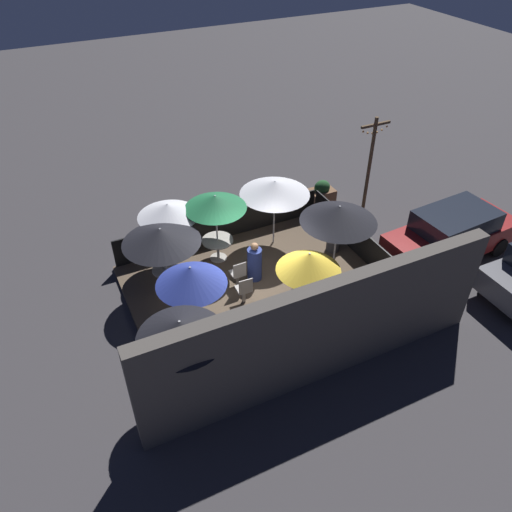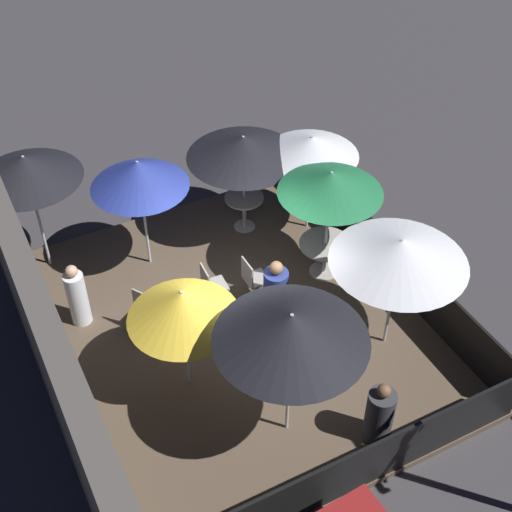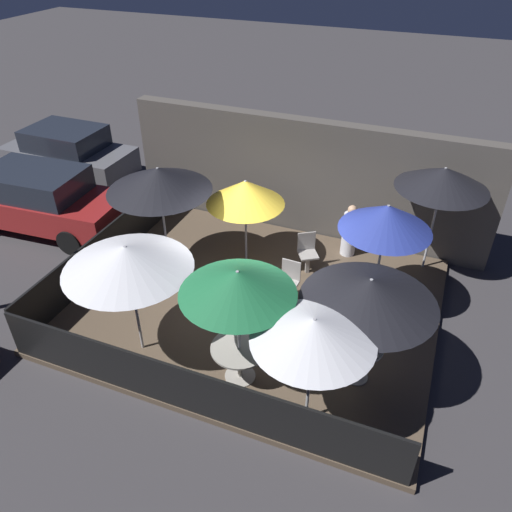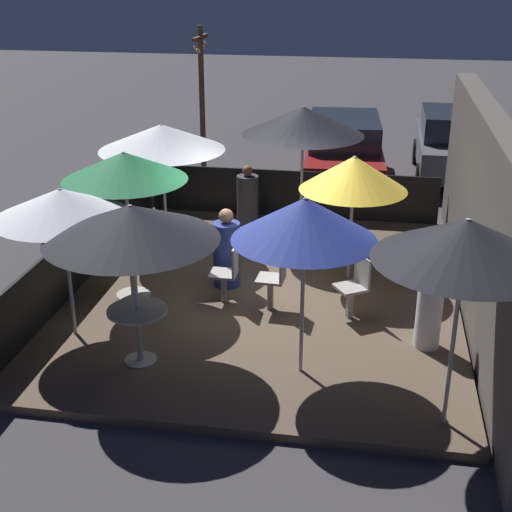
{
  "view_description": "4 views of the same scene",
  "coord_description": "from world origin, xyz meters",
  "px_view_note": "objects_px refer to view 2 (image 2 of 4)",
  "views": [
    {
      "loc": [
        4.79,
        9.7,
        9.82
      ],
      "look_at": [
        0.1,
        -0.09,
        1.39
      ],
      "focal_mm": 35.0,
      "sensor_mm": 36.0,
      "label": 1
    },
    {
      "loc": [
        -7.68,
        3.65,
        9.33
      ],
      "look_at": [
        0.37,
        -0.49,
        1.23
      ],
      "focal_mm": 50.0,
      "sensor_mm": 36.0,
      "label": 2
    },
    {
      "loc": [
        2.96,
        -7.41,
        6.82
      ],
      "look_at": [
        0.01,
        0.0,
        1.26
      ],
      "focal_mm": 35.0,
      "sensor_mm": 36.0,
      "label": 3
    },
    {
      "loc": [
        10.07,
        1.58,
        4.98
      ],
      "look_at": [
        0.83,
        0.01,
        1.05
      ],
      "focal_mm": 50.0,
      "sensor_mm": 36.0,
      "label": 4
    }
  ],
  "objects_px": {
    "patio_chair_2": "(212,285)",
    "patron_1": "(276,294)",
    "patio_umbrella_7": "(312,146)",
    "patron_2": "(77,297)",
    "patio_umbrella_0": "(243,147)",
    "patio_umbrella_3": "(139,174)",
    "dining_table_1": "(325,249)",
    "patio_umbrella_5": "(400,251)",
    "patio_umbrella_2": "(183,305)",
    "patio_umbrella_4": "(291,328)",
    "patio_chair_1": "(253,278)",
    "dining_table_0": "(244,204)",
    "patio_umbrella_1": "(331,182)",
    "patron_0": "(379,415)",
    "patio_umbrella_6": "(26,168)",
    "patio_chair_0": "(148,306)"
  },
  "relations": [
    {
      "from": "patio_umbrella_2",
      "to": "patio_umbrella_4",
      "type": "height_order",
      "value": "patio_umbrella_4"
    },
    {
      "from": "patio_umbrella_6",
      "to": "patio_umbrella_3",
      "type": "bearing_deg",
      "value": -115.71
    },
    {
      "from": "dining_table_0",
      "to": "patio_chair_1",
      "type": "distance_m",
      "value": 2.06
    },
    {
      "from": "patio_umbrella_7",
      "to": "patron_2",
      "type": "relative_size",
      "value": 1.65
    },
    {
      "from": "patio_umbrella_7",
      "to": "dining_table_1",
      "type": "xyz_separation_m",
      "value": [
        -1.32,
        0.41,
        -1.35
      ]
    },
    {
      "from": "patron_1",
      "to": "patio_umbrella_3",
      "type": "bearing_deg",
      "value": -45.57
    },
    {
      "from": "patio_chair_2",
      "to": "patron_1",
      "type": "height_order",
      "value": "patron_1"
    },
    {
      "from": "patio_umbrella_0",
      "to": "patio_umbrella_1",
      "type": "distance_m",
      "value": 2.02
    },
    {
      "from": "patio_umbrella_2",
      "to": "dining_table_1",
      "type": "height_order",
      "value": "patio_umbrella_2"
    },
    {
      "from": "dining_table_0",
      "to": "patio_umbrella_3",
      "type": "bearing_deg",
      "value": 93.18
    },
    {
      "from": "patio_umbrella_4",
      "to": "patio_chair_1",
      "type": "relative_size",
      "value": 2.72
    },
    {
      "from": "patio_umbrella_5",
      "to": "dining_table_1",
      "type": "xyz_separation_m",
      "value": [
        1.96,
        0.03,
        -1.47
      ]
    },
    {
      "from": "patio_umbrella_1",
      "to": "patron_1",
      "type": "distance_m",
      "value": 2.12
    },
    {
      "from": "patio_umbrella_4",
      "to": "patio_umbrella_6",
      "type": "bearing_deg",
      "value": 22.71
    },
    {
      "from": "patio_umbrella_4",
      "to": "patio_chair_1",
      "type": "height_order",
      "value": "patio_umbrella_4"
    },
    {
      "from": "patron_1",
      "to": "patio_umbrella_2",
      "type": "bearing_deg",
      "value": 31.52
    },
    {
      "from": "dining_table_1",
      "to": "dining_table_0",
      "type": "bearing_deg",
      "value": 21.3
    },
    {
      "from": "patio_umbrella_0",
      "to": "patron_1",
      "type": "bearing_deg",
      "value": 165.66
    },
    {
      "from": "patron_1",
      "to": "patron_2",
      "type": "bearing_deg",
      "value": -12.68
    },
    {
      "from": "patio_umbrella_7",
      "to": "dining_table_0",
      "type": "distance_m",
      "value": 1.84
    },
    {
      "from": "patio_umbrella_3",
      "to": "dining_table_1",
      "type": "height_order",
      "value": "patio_umbrella_3"
    },
    {
      "from": "patio_umbrella_6",
      "to": "patron_2",
      "type": "xyz_separation_m",
      "value": [
        -1.73,
        -0.11,
        -1.64
      ]
    },
    {
      "from": "patio_umbrella_7",
      "to": "patron_2",
      "type": "xyz_separation_m",
      "value": [
        -0.46,
        4.83,
        -1.34
      ]
    },
    {
      "from": "patio_umbrella_0",
      "to": "patron_1",
      "type": "relative_size",
      "value": 1.68
    },
    {
      "from": "patio_chair_2",
      "to": "dining_table_0",
      "type": "bearing_deg",
      "value": 52.31
    },
    {
      "from": "patio_umbrella_5",
      "to": "patio_chair_2",
      "type": "bearing_deg",
      "value": 47.51
    },
    {
      "from": "patio_umbrella_6",
      "to": "patron_2",
      "type": "height_order",
      "value": "patio_umbrella_6"
    },
    {
      "from": "patio_umbrella_1",
      "to": "patio_umbrella_5",
      "type": "height_order",
      "value": "patio_umbrella_1"
    },
    {
      "from": "patio_umbrella_1",
      "to": "dining_table_0",
      "type": "height_order",
      "value": "patio_umbrella_1"
    },
    {
      "from": "patio_umbrella_2",
      "to": "patron_0",
      "type": "xyz_separation_m",
      "value": [
        -2.23,
        -2.09,
        -1.25
      ]
    },
    {
      "from": "patio_umbrella_4",
      "to": "patio_umbrella_6",
      "type": "xyz_separation_m",
      "value": [
        5.32,
        2.23,
        -0.02
      ]
    },
    {
      "from": "patio_umbrella_1",
      "to": "patio_umbrella_4",
      "type": "height_order",
      "value": "patio_umbrella_4"
    },
    {
      "from": "patio_umbrella_1",
      "to": "patio_umbrella_5",
      "type": "bearing_deg",
      "value": -179.24
    },
    {
      "from": "patio_umbrella_0",
      "to": "dining_table_0",
      "type": "relative_size",
      "value": 2.8
    },
    {
      "from": "patio_umbrella_4",
      "to": "patron_2",
      "type": "height_order",
      "value": "patio_umbrella_4"
    },
    {
      "from": "patio_umbrella_6",
      "to": "patio_chair_2",
      "type": "xyz_separation_m",
      "value": [
        -2.47,
        -2.29,
        -1.69
      ]
    },
    {
      "from": "dining_table_0",
      "to": "patron_1",
      "type": "height_order",
      "value": "patron_1"
    },
    {
      "from": "dining_table_0",
      "to": "patron_1",
      "type": "relative_size",
      "value": 0.6
    },
    {
      "from": "patio_chair_1",
      "to": "patron_0",
      "type": "height_order",
      "value": "patron_0"
    },
    {
      "from": "patio_umbrella_0",
      "to": "patio_umbrella_4",
      "type": "bearing_deg",
      "value": 161.08
    },
    {
      "from": "patio_umbrella_7",
      "to": "patio_chair_0",
      "type": "xyz_separation_m",
      "value": [
        -1.17,
        3.82,
        -1.4
      ]
    },
    {
      "from": "patio_umbrella_0",
      "to": "patio_umbrella_6",
      "type": "xyz_separation_m",
      "value": [
        0.71,
        3.81,
        0.3
      ]
    },
    {
      "from": "patio_umbrella_6",
      "to": "dining_table_0",
      "type": "distance_m",
      "value": 4.2
    },
    {
      "from": "patron_0",
      "to": "patio_umbrella_6",
      "type": "bearing_deg",
      "value": -39.19
    },
    {
      "from": "patio_chair_0",
      "to": "patron_1",
      "type": "relative_size",
      "value": 0.73
    },
    {
      "from": "dining_table_1",
      "to": "patio_chair_1",
      "type": "distance_m",
      "value": 1.51
    },
    {
      "from": "patio_umbrella_2",
      "to": "patron_2",
      "type": "height_order",
      "value": "patio_umbrella_2"
    },
    {
      "from": "patio_umbrella_4",
      "to": "patron_1",
      "type": "bearing_deg",
      "value": -23.99
    },
    {
      "from": "patio_umbrella_6",
      "to": "patio_chair_2",
      "type": "bearing_deg",
      "value": -137.13
    },
    {
      "from": "patio_umbrella_3",
      "to": "patio_chair_0",
      "type": "distance_m",
      "value": 2.3
    }
  ]
}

